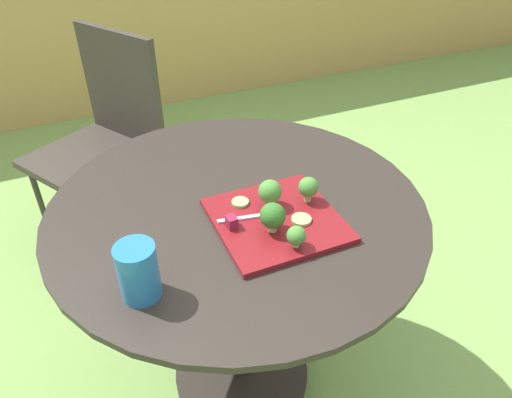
{
  "coord_description": "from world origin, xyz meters",
  "views": [
    {
      "loc": [
        -0.33,
        -0.89,
        1.43
      ],
      "look_at": [
        0.03,
        -0.05,
        0.77
      ],
      "focal_mm": 33.23,
      "sensor_mm": 36.0,
      "label": 1
    }
  ],
  "objects_px": {
    "salad_plate": "(276,220)",
    "patio_chair": "(107,129)",
    "drinking_glass": "(139,274)",
    "fork": "(256,216)"
  },
  "relations": [
    {
      "from": "salad_plate",
      "to": "fork",
      "type": "bearing_deg",
      "value": 152.75
    },
    {
      "from": "patio_chair",
      "to": "drinking_glass",
      "type": "bearing_deg",
      "value": -93.9
    },
    {
      "from": "patio_chair",
      "to": "drinking_glass",
      "type": "xyz_separation_m",
      "value": [
        -0.08,
        -1.15,
        0.26
      ]
    },
    {
      "from": "drinking_glass",
      "to": "fork",
      "type": "bearing_deg",
      "value": 21.72
    },
    {
      "from": "patio_chair",
      "to": "drinking_glass",
      "type": "distance_m",
      "value": 1.18
    },
    {
      "from": "patio_chair",
      "to": "fork",
      "type": "bearing_deg",
      "value": -77.99
    },
    {
      "from": "salad_plate",
      "to": "fork",
      "type": "height_order",
      "value": "fork"
    },
    {
      "from": "patio_chair",
      "to": "fork",
      "type": "height_order",
      "value": "patio_chair"
    },
    {
      "from": "salad_plate",
      "to": "patio_chair",
      "type": "bearing_deg",
      "value": 103.95
    },
    {
      "from": "patio_chair",
      "to": "salad_plate",
      "type": "bearing_deg",
      "value": -76.05
    }
  ]
}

